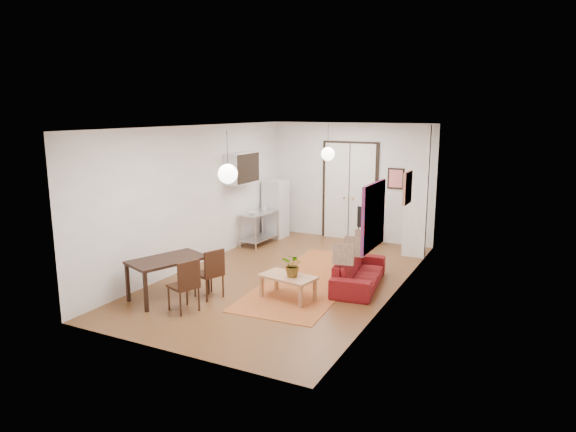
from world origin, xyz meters
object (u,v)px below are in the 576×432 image
at_px(kitchen_counter, 259,224).
at_px(black_side_chair, 371,221).
at_px(sofa, 359,272).
at_px(coffee_table, 288,279).
at_px(dining_chair_far, 186,279).
at_px(dining_table, 167,263).
at_px(dining_chair_near, 211,268).
at_px(fridge, 276,209).

distance_m(kitchen_counter, black_side_chair, 2.71).
relative_size(sofa, black_side_chair, 1.94).
xyz_separation_m(coffee_table, dining_chair_far, (-1.27, -1.14, 0.14)).
bearing_deg(coffee_table, dining_table, -154.86).
bearing_deg(dining_chair_near, fridge, -146.47).
xyz_separation_m(fridge, dining_chair_far, (1.01, -4.98, -0.23)).
height_order(sofa, coffee_table, sofa).
bearing_deg(dining_chair_near, sofa, 147.24).
bearing_deg(kitchen_counter, dining_chair_near, -69.89).
relative_size(coffee_table, dining_table, 0.70).
height_order(fridge, dining_table, fridge).
relative_size(kitchen_counter, fridge, 0.74).
bearing_deg(dining_chair_far, black_side_chair, -174.07).
xyz_separation_m(coffee_table, black_side_chair, (0.11, 4.26, 0.19)).
height_order(coffee_table, black_side_chair, black_side_chair).
relative_size(kitchen_counter, dining_chair_near, 1.24).
distance_m(sofa, dining_chair_far, 3.17).
distance_m(sofa, coffee_table, 1.47).
distance_m(dining_chair_near, black_side_chair, 4.90).
xyz_separation_m(dining_table, dining_chair_far, (0.60, -0.26, -0.12)).
bearing_deg(kitchen_counter, dining_chair_far, -72.54).
bearing_deg(dining_chair_near, kitchen_counter, -143.35).
bearing_deg(dining_chair_far, sofa, 157.43).
xyz_separation_m(fridge, dining_chair_near, (1.01, -4.28, -0.23)).
bearing_deg(fridge, dining_chair_far, -74.99).
height_order(dining_chair_far, black_side_chair, black_side_chair).
relative_size(fridge, dining_chair_near, 1.67).
distance_m(sofa, kitchen_counter, 3.65).
distance_m(dining_table, dining_chair_near, 0.75).
bearing_deg(coffee_table, sofa, 53.19).
height_order(kitchen_counter, dining_chair_near, dining_chair_near).
height_order(coffee_table, dining_chair_far, dining_chair_far).
distance_m(fridge, dining_table, 4.74).
distance_m(dining_table, black_side_chair, 5.51).
relative_size(dining_table, dining_chair_far, 1.65).
height_order(fridge, dining_chair_far, fridge).
relative_size(fridge, dining_chair_far, 1.67).
relative_size(sofa, kitchen_counter, 1.69).
height_order(sofa, dining_table, dining_table).
bearing_deg(fridge, kitchen_counter, -86.41).
bearing_deg(dining_table, fridge, 94.91).
bearing_deg(fridge, dining_table, -81.49).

